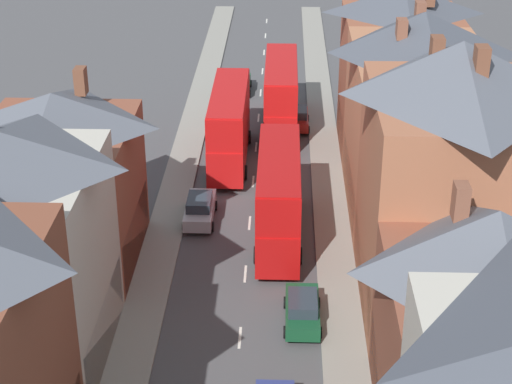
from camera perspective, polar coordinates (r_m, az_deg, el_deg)
name	(u,v)px	position (r m, az deg, el deg)	size (l,w,h in m)	color
pavement_left	(172,206)	(55.27, -5.64, -0.94)	(2.20, 104.00, 0.14)	gray
pavement_right	(330,208)	(54.91, 4.98, -1.10)	(2.20, 104.00, 0.14)	gray
centre_line_dashes	(250,223)	(53.12, -0.43, -2.07)	(0.14, 97.80, 0.01)	silver
terrace_row_right	(479,281)	(36.75, 14.63, -5.76)	(8.00, 64.94, 14.39)	#BCB7A8
double_decker_bus_lead	(281,94)	(66.54, 1.67, 6.57)	(2.74, 10.80, 5.30)	red
double_decker_bus_mid_street	(229,124)	(60.53, -1.80, 4.52)	(2.74, 10.80, 5.30)	red
double_decker_bus_far_approaching	(279,196)	(50.21, 1.52, -0.24)	(2.74, 10.80, 5.30)	#B70F0F
car_near_silver	(200,208)	(53.14, -3.76, -1.10)	(1.90, 4.56, 1.68)	#B7BABF
car_mid_black	(297,118)	(67.19, 2.77, 4.94)	(1.90, 3.93, 1.67)	maroon
car_parked_left_b	(240,83)	(75.11, -1.07, 7.29)	(1.90, 4.13, 1.64)	#144728
car_mid_white	(302,309)	(43.57, 3.11, -7.83)	(1.90, 4.24, 1.62)	#144728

